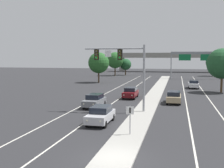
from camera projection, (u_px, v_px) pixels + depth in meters
name	position (u px, v px, depth m)	size (l,w,h in m)	color
ground_plane	(115.00, 159.00, 16.99)	(260.00, 260.00, 0.00)	#28282B
median_island	(147.00, 107.00, 34.45)	(2.40, 110.00, 0.15)	#9E9B93
lane_stripe_oncoming_center	(120.00, 98.00, 42.30)	(0.14, 100.00, 0.01)	silver
lane_stripe_receding_center	(186.00, 100.00, 40.20)	(0.14, 100.00, 0.01)	silver
edge_stripe_left	(98.00, 97.00, 43.03)	(0.14, 100.00, 0.01)	silver
edge_stripe_right	(210.00, 101.00, 39.47)	(0.14, 100.00, 0.01)	silver
overhead_signal_mast	(125.00, 64.00, 31.23)	(6.75, 0.44, 7.20)	gray
median_sign_post	(130.00, 116.00, 21.85)	(0.60, 0.10, 2.20)	gray
car_oncoming_silver	(101.00, 115.00, 26.09)	(1.83, 4.47, 1.58)	#B7B7BC
car_oncoming_grey	(94.00, 100.00, 34.51)	(1.90, 4.50, 1.58)	slate
car_oncoming_darkred	(131.00, 93.00, 42.10)	(1.84, 4.48, 1.58)	#5B0F14
car_receding_tan	(174.00, 97.00, 37.53)	(1.84, 4.48, 1.58)	tan
car_receding_white	(193.00, 84.00, 55.25)	(1.85, 4.48, 1.58)	silver
highway_sign_gantry	(196.00, 56.00, 77.99)	(13.28, 0.42, 7.50)	gray
overpass_bridge	(169.00, 57.00, 114.82)	(42.40, 6.40, 7.65)	gray
tree_far_left_c	(126.00, 64.00, 94.71)	(3.77, 3.77, 5.45)	#4C3823
tree_far_right_b	(222.00, 64.00, 48.43)	(5.19, 5.19, 7.51)	#4C3823
tree_far_left_b	(115.00, 60.00, 91.84)	(5.22, 5.22, 7.56)	#4C3823
tree_far_right_a	(213.00, 62.00, 89.76)	(4.56, 4.56, 6.60)	#4C3823
tree_far_left_a	(99.00, 63.00, 67.33)	(4.91, 4.91, 7.10)	#4C3823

